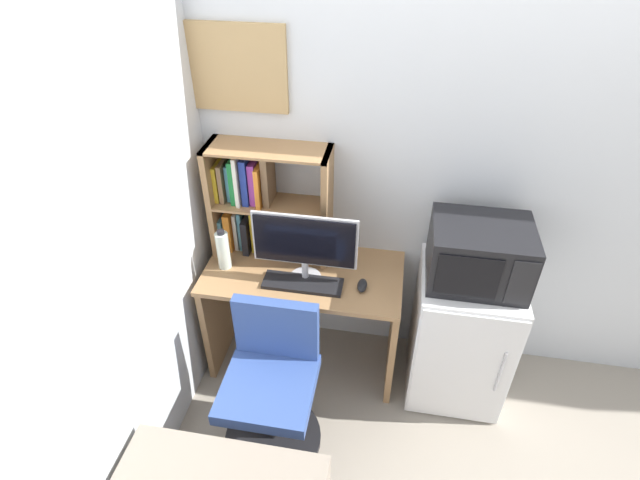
# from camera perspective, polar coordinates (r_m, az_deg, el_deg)

# --- Properties ---
(wall_back) EXTENTS (6.40, 0.04, 2.60)m
(wall_back) POSITION_cam_1_polar(r_m,az_deg,el_deg) (2.81, 28.53, 6.44)
(wall_back) COLOR silver
(wall_back) RESTS_ON ground_plane
(wall_left) EXTENTS (0.04, 4.40, 2.60)m
(wall_left) POSITION_cam_1_polar(r_m,az_deg,el_deg) (1.78, -32.88, -13.77)
(wall_left) COLOR silver
(wall_left) RESTS_ON ground_plane
(desk) EXTENTS (1.11, 0.56, 0.73)m
(desk) POSITION_cam_1_polar(r_m,az_deg,el_deg) (2.91, -1.86, -7.14)
(desk) COLOR #997047
(desk) RESTS_ON ground_plane
(hutch_bookshelf) EXTENTS (0.66, 0.24, 0.66)m
(hutch_bookshelf) POSITION_cam_1_polar(r_m,az_deg,el_deg) (2.75, -7.43, 4.82)
(hutch_bookshelf) COLOR #997047
(hutch_bookshelf) RESTS_ON desk
(monitor) EXTENTS (0.56, 0.18, 0.41)m
(monitor) POSITION_cam_1_polar(r_m,az_deg,el_deg) (2.56, -1.80, -0.49)
(monitor) COLOR #B7B7BC
(monitor) RESTS_ON desk
(keyboard) EXTENTS (0.43, 0.14, 0.02)m
(keyboard) POSITION_cam_1_polar(r_m,az_deg,el_deg) (2.66, -2.01, -5.05)
(keyboard) COLOR black
(keyboard) RESTS_ON desk
(computer_mouse) EXTENTS (0.05, 0.11, 0.04)m
(computer_mouse) POSITION_cam_1_polar(r_m,az_deg,el_deg) (2.64, 4.92, -5.27)
(computer_mouse) COLOR black
(computer_mouse) RESTS_ON desk
(water_bottle) EXTENTS (0.07, 0.07, 0.25)m
(water_bottle) POSITION_cam_1_polar(r_m,az_deg,el_deg) (2.77, -11.16, -1.14)
(water_bottle) COLOR silver
(water_bottle) RESTS_ON desk
(mini_fridge) EXTENTS (0.52, 0.55, 0.84)m
(mini_fridge) POSITION_cam_1_polar(r_m,az_deg,el_deg) (2.94, 15.88, -10.47)
(mini_fridge) COLOR white
(mini_fridge) RESTS_ON ground_plane
(microwave) EXTENTS (0.49, 0.40, 0.32)m
(microwave) POSITION_cam_1_polar(r_m,az_deg,el_deg) (2.57, 17.95, -1.53)
(microwave) COLOR black
(microwave) RESTS_ON mini_fridge
(desk_chair) EXTENTS (0.52, 0.52, 0.84)m
(desk_chair) POSITION_cam_1_polar(r_m,az_deg,el_deg) (2.67, -5.57, -16.87)
(desk_chair) COLOR black
(desk_chair) RESTS_ON ground_plane
(wall_corkboard) EXTENTS (0.55, 0.02, 0.43)m
(wall_corkboard) POSITION_cam_1_polar(r_m,az_deg,el_deg) (2.59, -10.15, 19.01)
(wall_corkboard) COLOR tan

